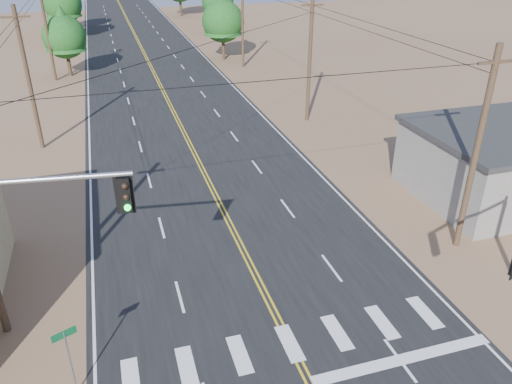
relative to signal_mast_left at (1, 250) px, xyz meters
name	(u,v)px	position (x,y,z in m)	size (l,w,h in m)	color
road	(188,142)	(9.27, 20.60, -5.23)	(15.00, 200.00, 0.02)	black
utility_pole_left_mid	(28,79)	(-1.23, 22.60, -0.12)	(1.80, 0.30, 10.00)	#4C3826
utility_pole_left_far	(47,31)	(-1.23, 42.60, -0.12)	(1.80, 0.30, 10.00)	#4C3826
utility_pole_right_near	(476,151)	(19.77, 2.60, -0.12)	(1.80, 0.30, 10.00)	#4C3826
utility_pole_right_mid	(310,59)	(19.77, 22.60, -0.12)	(1.80, 0.30, 10.00)	#4C3826
utility_pole_right_far	(243,22)	(19.77, 42.60, -0.12)	(1.80, 0.30, 10.00)	#4C3826
signal_mast_left	(1,250)	(0.00, 0.00, 0.00)	(6.12, 1.18, 7.78)	gray
street_sign	(68,352)	(1.47, -1.40, -3.39)	(0.77, 0.35, 2.76)	gray
tree_left_near	(64,32)	(0.27, 44.17, -0.58)	(4.57, 4.57, 7.62)	#3F2D1E
tree_left_mid	(62,0)	(-0.60, 67.11, 0.28)	(5.41, 5.41, 9.02)	#3F2D1E
tree_right_near	(223,17)	(18.49, 47.02, -0.12)	(5.02, 5.02, 8.36)	#3F2D1E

